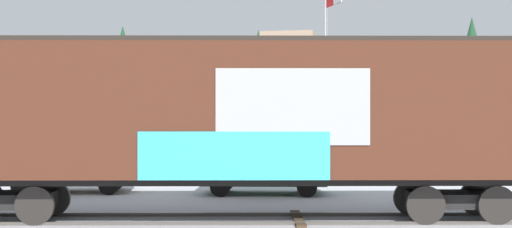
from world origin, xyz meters
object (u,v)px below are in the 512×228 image
Objects in this scene: parked_car_tan at (70,167)px; flagpole at (329,48)px; freight_car at (232,114)px; parked_car_green at (263,166)px.

flagpole is at bearing 24.73° from parked_car_tan.
parked_car_green is at bearing 83.05° from freight_car.
flagpole is 6.69m from parked_car_green.
freight_car is at bearing -107.68° from flagpole.
flagpole is 1.95× the size of parked_car_green.
flagpole is at bearing 60.52° from parked_car_green.
parked_car_green is (6.47, -0.32, 0.06)m from parked_car_tan.
flagpole reaches higher than parked_car_tan.
freight_car is 3.79× the size of parked_car_tan.
freight_car reaches higher than parked_car_tan.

